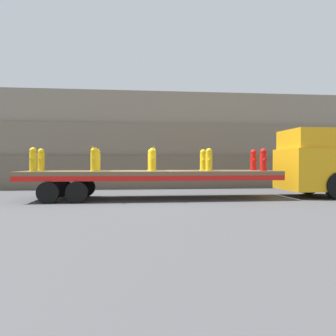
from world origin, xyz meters
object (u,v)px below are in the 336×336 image
object	(u,v)px
fire_hydrant_red_far_4	(253,160)
fire_hydrant_yellow_near_0	(33,160)
truck_cab	(314,163)
fire_hydrant_yellow_far_3	(203,160)
fire_hydrant_yellow_near_3	(209,160)
fire_hydrant_yellow_near_1	(94,160)
fire_hydrant_yellow_near_2	(153,160)
flatbed_trailer	(140,175)
fire_hydrant_yellow_far_2	(151,160)
fire_hydrant_red_near_4	(263,160)
fire_hydrant_yellow_far_1	(97,160)
fire_hydrant_yellow_far_0	(41,160)

from	to	relation	value
fire_hydrant_red_far_4	fire_hydrant_yellow_near_0	bearing A→B (deg)	-173.08
truck_cab	fire_hydrant_red_far_4	xyz separation A→B (m)	(-2.55, 0.56, 0.14)
fire_hydrant_yellow_far_3	fire_hydrant_yellow_near_3	bearing A→B (deg)	-90.00
fire_hydrant_yellow_near_1	fire_hydrant_yellow_near_2	world-z (taller)	same
flatbed_trailer	fire_hydrant_yellow_far_2	bearing A→B (deg)	48.11
fire_hydrant_yellow_near_1	fire_hydrant_yellow_near_2	bearing A→B (deg)	0.00
truck_cab	flatbed_trailer	world-z (taller)	truck_cab
fire_hydrant_yellow_near_1	fire_hydrant_yellow_far_2	size ratio (longest dim) A/B	1.00
fire_hydrant_yellow_near_0	fire_hydrant_red_near_4	bearing A→B (deg)	0.00
truck_cab	fire_hydrant_red_near_4	world-z (taller)	truck_cab
truck_cab	fire_hydrant_red_far_4	distance (m)	2.61
fire_hydrant_yellow_near_0	fire_hydrant_yellow_far_3	xyz separation A→B (m)	(6.91, 1.12, 0.00)
fire_hydrant_yellow_near_0	fire_hydrant_red_far_4	bearing A→B (deg)	6.92
truck_cab	fire_hydrant_yellow_near_3	size ratio (longest dim) A/B	3.17
flatbed_trailer	fire_hydrant_yellow_near_0	xyz separation A→B (m)	(-4.11, -0.56, 0.65)
fire_hydrant_yellow_far_1	fire_hydrant_yellow_far_0	bearing A→B (deg)	180.00
fire_hydrant_yellow_far_0	fire_hydrant_yellow_near_2	bearing A→B (deg)	-13.63
truck_cab	fire_hydrant_yellow_near_1	bearing A→B (deg)	-176.62
fire_hydrant_yellow_far_1	fire_hydrant_yellow_far_2	xyz separation A→B (m)	(2.30, 0.00, 0.00)
truck_cab	fire_hydrant_yellow_near_0	world-z (taller)	truck_cab
fire_hydrant_yellow_far_1	fire_hydrant_red_near_4	world-z (taller)	same
truck_cab	fire_hydrant_yellow_near_2	world-z (taller)	truck_cab
fire_hydrant_yellow_near_0	fire_hydrant_yellow_near_1	world-z (taller)	same
flatbed_trailer	fire_hydrant_yellow_far_0	world-z (taller)	fire_hydrant_yellow_far_0
fire_hydrant_yellow_near_1	fire_hydrant_red_far_4	xyz separation A→B (m)	(6.91, 1.12, 0.00)
fire_hydrant_red_far_4	fire_hydrant_yellow_far_2	bearing A→B (deg)	180.00
fire_hydrant_red_near_4	fire_hydrant_red_far_4	bearing A→B (deg)	90.00
fire_hydrant_yellow_far_3	fire_hydrant_yellow_near_2	bearing A→B (deg)	-154.12
flatbed_trailer	fire_hydrant_yellow_near_0	distance (m)	4.19
fire_hydrant_yellow_near_1	fire_hydrant_red_far_4	bearing A→B (deg)	9.19
fire_hydrant_yellow_far_2	fire_hydrant_red_near_4	size ratio (longest dim) A/B	1.00
fire_hydrant_yellow_far_0	fire_hydrant_yellow_near_3	distance (m)	7.00
fire_hydrant_yellow_far_1	fire_hydrant_red_near_4	distance (m)	7.00
fire_hydrant_red_far_4	fire_hydrant_yellow_far_1	bearing A→B (deg)	180.00
truck_cab	fire_hydrant_yellow_far_3	size ratio (longest dim) A/B	3.17
fire_hydrant_yellow_near_0	fire_hydrant_yellow_far_0	distance (m)	1.12
truck_cab	fire_hydrant_yellow_far_0	world-z (taller)	truck_cab
flatbed_trailer	fire_hydrant_red_far_4	bearing A→B (deg)	6.24
fire_hydrant_yellow_far_2	fire_hydrant_red_far_4	bearing A→B (deg)	0.00
fire_hydrant_red_far_4	fire_hydrant_yellow_near_1	bearing A→B (deg)	-170.81
fire_hydrant_yellow_near_1	fire_hydrant_yellow_far_2	distance (m)	2.56
flatbed_trailer	fire_hydrant_yellow_near_3	xyz separation A→B (m)	(2.81, -0.56, 0.65)
fire_hydrant_yellow_near_1	fire_hydrant_red_far_4	distance (m)	7.00
fire_hydrant_yellow_near_0	fire_hydrant_yellow_near_1	size ratio (longest dim) A/B	1.00
fire_hydrant_yellow_far_0	fire_hydrant_yellow_far_3	xyz separation A→B (m)	(6.91, 0.00, 0.00)
flatbed_trailer	fire_hydrant_yellow_near_2	xyz separation A→B (m)	(0.50, -0.56, 0.65)
fire_hydrant_yellow_near_2	fire_hydrant_red_near_4	distance (m)	4.61
fire_hydrant_yellow_near_1	fire_hydrant_red_near_4	distance (m)	6.91
fire_hydrant_yellow_far_3	fire_hydrant_red_near_4	size ratio (longest dim) A/B	1.00
fire_hydrant_yellow_far_0	fire_hydrant_yellow_near_2	size ratio (longest dim) A/B	1.00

